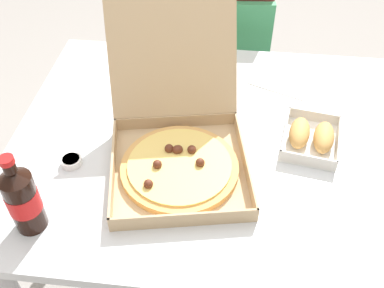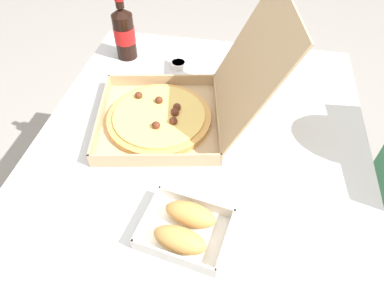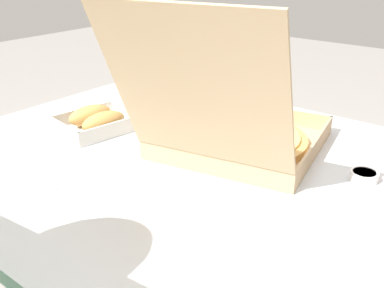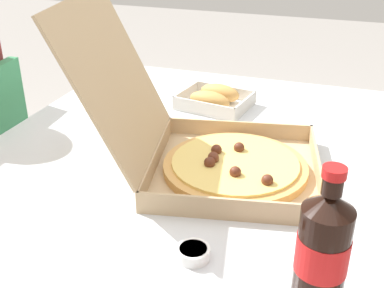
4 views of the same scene
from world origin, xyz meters
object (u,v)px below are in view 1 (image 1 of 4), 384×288
Objects in this scene: paper_menu at (286,80)px; diner_person at (222,15)px; bread_side_box at (311,136)px; dipping_sauce_cup at (71,161)px; chair at (220,66)px; cola_bottle at (22,199)px; pizza_box_open at (178,146)px.

diner_person is at bearing 139.38° from paper_menu.
diner_person reaches higher than paper_menu.
dipping_sauce_cup is at bearing -166.58° from bread_side_box.
chair is 14.82× the size of dipping_sauce_cup.
cola_bottle is (-0.38, -1.04, 0.33)m from chair.
pizza_box_open is (-0.07, -0.85, 0.08)m from diner_person.
diner_person is 2.06× the size of pizza_box_open.
bread_side_box is at bearing -57.04° from paper_menu.
pizza_box_open is at bearing -163.77° from bread_side_box.
dipping_sauce_cup is at bearing -112.58° from chair.
cola_bottle is (-0.38, -1.10, 0.12)m from diner_person.
cola_bottle reaches higher than bread_side_box.
bread_side_box is 0.76m from cola_bottle.
pizza_box_open is at bearing -95.03° from chair.
cola_bottle is (-0.31, -0.25, 0.04)m from pizza_box_open.
cola_bottle reaches higher than paper_menu.
bread_side_box is 0.95× the size of cola_bottle.
cola_bottle is at bearing -111.67° from paper_menu.
chair is 0.72× the size of diner_person.
diner_person is at bearing 94.98° from chair.
diner_person is at bearing 111.23° from bread_side_box.
chair is 1.16m from cola_bottle.
chair reaches higher than bread_side_box.
dipping_sauce_cup is (-0.28, -0.05, -0.04)m from pizza_box_open.
pizza_box_open is at bearing 9.76° from dipping_sauce_cup.
chair is at bearing 112.47° from bread_side_box.
chair is 0.85m from pizza_box_open.
bread_side_box is at bearing -68.77° from diner_person.
paper_menu is at bearing 52.38° from pizza_box_open.
bread_side_box is at bearing -67.53° from chair.
paper_menu is (0.30, 0.39, -0.05)m from pizza_box_open.
diner_person reaches higher than bread_side_box.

